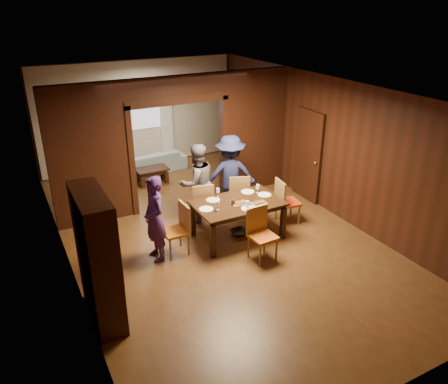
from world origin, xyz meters
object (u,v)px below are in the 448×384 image
person_purple (155,219)px  hutch (98,258)px  sofa (151,162)px  chair_left (175,230)px  dining_table (238,220)px  chair_far_r (238,194)px  chair_near (263,235)px  person_navy (230,175)px  coffee_table (152,176)px  person_grey (197,183)px  chair_right (288,201)px  chair_far_l (201,204)px

person_purple → hutch: size_ratio=0.79×
sofa → hutch: (-2.57, -5.35, 0.73)m
person_purple → chair_left: bearing=86.1°
dining_table → hutch: 3.18m
chair_far_r → chair_near: same height
person_navy → sofa: person_navy is taller
dining_table → chair_near: bearing=-89.5°
person_purple → coffee_table: 3.62m
dining_table → chair_left: 1.32m
coffee_table → hutch: size_ratio=0.40×
person_grey → chair_left: person_grey is taller
chair_near → hutch: size_ratio=0.48×
person_purple → chair_near: (1.69, -0.91, -0.31)m
person_navy → chair_left: 2.05m
sofa → dining_table: (0.34, -4.22, 0.11)m
person_grey → hutch: 3.34m
person_grey → person_purple: bearing=33.4°
person_navy → chair_right: size_ratio=1.80×
dining_table → hutch: size_ratio=0.85×
coffee_table → chair_right: (1.82, -3.35, 0.28)m
dining_table → chair_left: (-1.32, 0.00, 0.10)m
person_purple → hutch: 1.69m
dining_table → chair_far_r: (0.48, 0.85, 0.10)m
dining_table → chair_left: bearing=180.0°
chair_far_l → chair_near: same height
chair_far_l → chair_near: 1.74m
chair_left → chair_far_l: same height
person_grey → sofa: bearing=-96.5°
chair_far_r → coffee_table: bearing=-48.5°
dining_table → person_grey: bearing=110.1°
person_navy → chair_far_l: person_navy is taller
sofa → chair_right: 4.45m
chair_right → chair_far_r: size_ratio=1.00×
person_grey → person_navy: 0.79m
sofa → chair_left: chair_left is taller
person_purple → hutch: bearing=-50.2°
sofa → coffee_table: sofa is taller
hutch → sofa: bearing=64.3°
person_navy → dining_table: person_navy is taller
chair_left → chair_far_r: bearing=113.3°
dining_table → coffee_table: size_ratio=2.12×
coffee_table → hutch: 5.16m
sofa → hutch: size_ratio=0.94×
chair_left → hutch: (-1.60, -1.13, 0.52)m
hutch → chair_far_r: bearing=30.3°
person_purple → hutch: hutch is taller
person_purple → coffee_table: person_purple is taller
coffee_table → hutch: hutch is taller
person_grey → chair_near: person_grey is taller
person_navy → hutch: 3.97m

